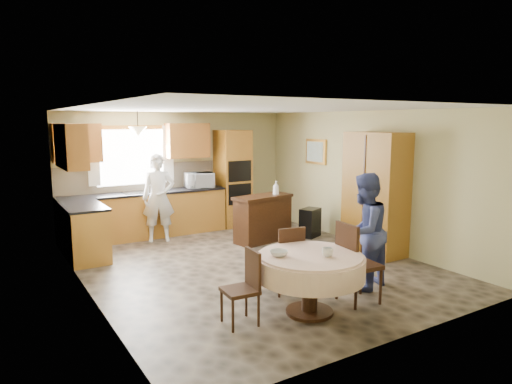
{
  "coord_description": "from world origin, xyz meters",
  "views": [
    {
      "loc": [
        -3.67,
        -6.1,
        2.3
      ],
      "look_at": [
        0.28,
        0.3,
        1.14
      ],
      "focal_mm": 32.0,
      "sensor_mm": 36.0,
      "label": 1
    }
  ],
  "objects_px": {
    "cupboard": "(375,194)",
    "chair_left": "(245,283)",
    "dining_table": "(310,267)",
    "chair_right": "(354,259)",
    "chair_back": "(288,256)",
    "person_dining": "(364,231)",
    "person_sink": "(159,198)",
    "sideboard": "(263,220)",
    "oven_tower": "(233,178)"
  },
  "relations": [
    {
      "from": "chair_back",
      "to": "dining_table",
      "type": "bearing_deg",
      "value": 85.86
    },
    {
      "from": "oven_tower",
      "to": "chair_back",
      "type": "height_order",
      "value": "oven_tower"
    },
    {
      "from": "cupboard",
      "to": "oven_tower",
      "type": "bearing_deg",
      "value": 108.46
    },
    {
      "from": "sideboard",
      "to": "chair_back",
      "type": "xyz_separation_m",
      "value": [
        -1.17,
        -2.47,
        0.09
      ]
    },
    {
      "from": "sideboard",
      "to": "person_sink",
      "type": "height_order",
      "value": "person_sink"
    },
    {
      "from": "cupboard",
      "to": "person_sink",
      "type": "height_order",
      "value": "cupboard"
    },
    {
      "from": "dining_table",
      "to": "person_sink",
      "type": "height_order",
      "value": "person_sink"
    },
    {
      "from": "chair_left",
      "to": "chair_right",
      "type": "relative_size",
      "value": 0.82
    },
    {
      "from": "oven_tower",
      "to": "cupboard",
      "type": "relative_size",
      "value": 1.0
    },
    {
      "from": "sideboard",
      "to": "dining_table",
      "type": "bearing_deg",
      "value": -123.22
    },
    {
      "from": "dining_table",
      "to": "person_dining",
      "type": "bearing_deg",
      "value": 13.79
    },
    {
      "from": "sideboard",
      "to": "dining_table",
      "type": "xyz_separation_m",
      "value": [
        -1.34,
        -3.15,
        0.15
      ]
    },
    {
      "from": "oven_tower",
      "to": "cupboard",
      "type": "height_order",
      "value": "cupboard"
    },
    {
      "from": "sideboard",
      "to": "chair_left",
      "type": "xyz_separation_m",
      "value": [
        -2.13,
        -2.97,
        0.05
      ]
    },
    {
      "from": "cupboard",
      "to": "person_sink",
      "type": "bearing_deg",
      "value": 136.64
    },
    {
      "from": "dining_table",
      "to": "chair_right",
      "type": "relative_size",
      "value": 1.24
    },
    {
      "from": "sideboard",
      "to": "chair_back",
      "type": "relative_size",
      "value": 1.28
    },
    {
      "from": "person_dining",
      "to": "chair_back",
      "type": "bearing_deg",
      "value": -36.89
    },
    {
      "from": "person_sink",
      "to": "dining_table",
      "type": "bearing_deg",
      "value": -68.04
    },
    {
      "from": "chair_left",
      "to": "person_sink",
      "type": "height_order",
      "value": "person_sink"
    },
    {
      "from": "sideboard",
      "to": "chair_right",
      "type": "xyz_separation_m",
      "value": [
        -0.66,
        -3.19,
        0.16
      ]
    },
    {
      "from": "chair_left",
      "to": "person_dining",
      "type": "distance_m",
      "value": 1.99
    },
    {
      "from": "oven_tower",
      "to": "dining_table",
      "type": "xyz_separation_m",
      "value": [
        -1.51,
        -4.66,
        -0.48
      ]
    },
    {
      "from": "oven_tower",
      "to": "dining_table",
      "type": "bearing_deg",
      "value": -107.95
    },
    {
      "from": "cupboard",
      "to": "dining_table",
      "type": "bearing_deg",
      "value": -150.59
    },
    {
      "from": "cupboard",
      "to": "chair_left",
      "type": "xyz_separation_m",
      "value": [
        -3.38,
        -1.28,
        -0.59
      ]
    },
    {
      "from": "dining_table",
      "to": "chair_right",
      "type": "distance_m",
      "value": 0.67
    },
    {
      "from": "chair_left",
      "to": "dining_table",
      "type": "bearing_deg",
      "value": 81.99
    },
    {
      "from": "chair_left",
      "to": "person_dining",
      "type": "relative_size",
      "value": 0.53
    },
    {
      "from": "cupboard",
      "to": "person_sink",
      "type": "distance_m",
      "value": 4.05
    },
    {
      "from": "chair_right",
      "to": "person_dining",
      "type": "height_order",
      "value": "person_dining"
    },
    {
      "from": "chair_right",
      "to": "person_dining",
      "type": "distance_m",
      "value": 0.63
    },
    {
      "from": "chair_back",
      "to": "chair_right",
      "type": "relative_size",
      "value": 0.88
    },
    {
      "from": "dining_table",
      "to": "chair_back",
      "type": "xyz_separation_m",
      "value": [
        0.16,
        0.68,
        -0.06
      ]
    },
    {
      "from": "oven_tower",
      "to": "dining_table",
      "type": "distance_m",
      "value": 4.92
    },
    {
      "from": "person_dining",
      "to": "person_sink",
      "type": "bearing_deg",
      "value": -84.31
    },
    {
      "from": "sideboard",
      "to": "person_dining",
      "type": "xyz_separation_m",
      "value": [
        -0.18,
        -2.86,
        0.39
      ]
    },
    {
      "from": "person_sink",
      "to": "chair_right",
      "type": "bearing_deg",
      "value": -59.29
    },
    {
      "from": "chair_right",
      "to": "chair_left",
      "type": "bearing_deg",
      "value": 87.3
    },
    {
      "from": "dining_table",
      "to": "person_dining",
      "type": "xyz_separation_m",
      "value": [
        1.16,
        0.28,
        0.23
      ]
    },
    {
      "from": "chair_left",
      "to": "person_sink",
      "type": "xyz_separation_m",
      "value": [
        0.44,
        4.05,
        0.38
      ]
    },
    {
      "from": "dining_table",
      "to": "chair_back",
      "type": "height_order",
      "value": "chair_back"
    },
    {
      "from": "chair_left",
      "to": "chair_right",
      "type": "bearing_deg",
      "value": 86.24
    },
    {
      "from": "chair_right",
      "to": "dining_table",
      "type": "bearing_deg",
      "value": 92.44
    },
    {
      "from": "person_sink",
      "to": "person_dining",
      "type": "distance_m",
      "value": 4.23
    },
    {
      "from": "sideboard",
      "to": "cupboard",
      "type": "xyz_separation_m",
      "value": [
        1.24,
        -1.7,
        0.64
      ]
    },
    {
      "from": "chair_back",
      "to": "person_dining",
      "type": "relative_size",
      "value": 0.57
    },
    {
      "from": "cupboard",
      "to": "sideboard",
      "type": "bearing_deg",
      "value": 126.28
    },
    {
      "from": "oven_tower",
      "to": "person_dining",
      "type": "xyz_separation_m",
      "value": [
        -0.35,
        -4.38,
        -0.25
      ]
    },
    {
      "from": "chair_right",
      "to": "person_dining",
      "type": "xyz_separation_m",
      "value": [
        0.49,
        0.32,
        0.23
      ]
    }
  ]
}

